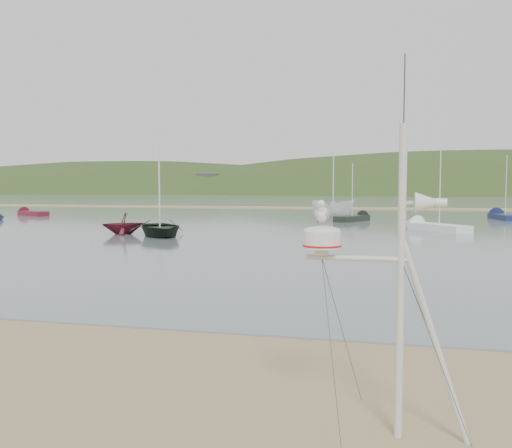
% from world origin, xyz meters
% --- Properties ---
extents(ground, '(560.00, 560.00, 0.00)m').
position_xyz_m(ground, '(0.00, 0.00, 0.00)').
color(ground, '#8E7A52').
rests_on(ground, ground).
extents(water, '(560.00, 256.00, 0.04)m').
position_xyz_m(water, '(0.00, 132.00, 0.02)').
color(water, slate).
rests_on(water, ground).
extents(sandbar, '(560.00, 7.00, 0.07)m').
position_xyz_m(sandbar, '(0.00, 70.00, 0.07)').
color(sandbar, '#8E7A52').
rests_on(sandbar, water).
extents(hill_ridge, '(620.00, 180.00, 80.00)m').
position_xyz_m(hill_ridge, '(18.52, 235.00, -19.70)').
color(hill_ridge, '#253A17').
rests_on(hill_ridge, ground).
extents(far_cottages, '(294.40, 6.30, 8.00)m').
position_xyz_m(far_cottages, '(3.00, 196.00, 4.00)').
color(far_cottages, silver).
rests_on(far_cottages, ground).
extents(mast_rig, '(2.11, 2.26, 4.77)m').
position_xyz_m(mast_rig, '(4.59, -0.12, 1.15)').
color(mast_rig, silver).
rests_on(mast_rig, ground).
extents(boat_dark, '(3.58, 2.84, 5.04)m').
position_xyz_m(boat_dark, '(-9.16, 24.63, 2.56)').
color(boat_dark, black).
rests_on(boat_dark, water).
extents(boat_red, '(2.43, 2.64, 2.62)m').
position_xyz_m(boat_red, '(-12.05, 25.37, 1.35)').
color(boat_red, '#581420').
rests_on(boat_red, water).
extents(boat_white, '(2.64, 2.62, 4.96)m').
position_xyz_m(boat_white, '(-0.13, 44.72, 2.52)').
color(boat_white, white).
rests_on(boat_white, water).
extents(dinghy_red_far, '(5.55, 3.68, 1.35)m').
position_xyz_m(dinghy_red_far, '(-32.78, 44.03, 0.29)').
color(dinghy_red_far, '#581420').
rests_on(dinghy_red_far, ground).
extents(sailboat_white_near, '(5.00, 5.92, 6.26)m').
position_xyz_m(sailboat_white_near, '(7.34, 33.67, 0.30)').
color(sailboat_white_near, white).
rests_on(sailboat_white_near, ground).
extents(sailboat_blue_far, '(2.50, 6.73, 6.54)m').
position_xyz_m(sailboat_blue_far, '(15.42, 49.33, 0.30)').
color(sailboat_blue_far, '#15204B').
rests_on(sailboat_blue_far, ground).
extents(sailboat_dark_mid, '(3.73, 5.54, 5.55)m').
position_xyz_m(sailboat_dark_mid, '(2.39, 43.10, 0.30)').
color(sailboat_dark_mid, black).
rests_on(sailboat_dark_mid, ground).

